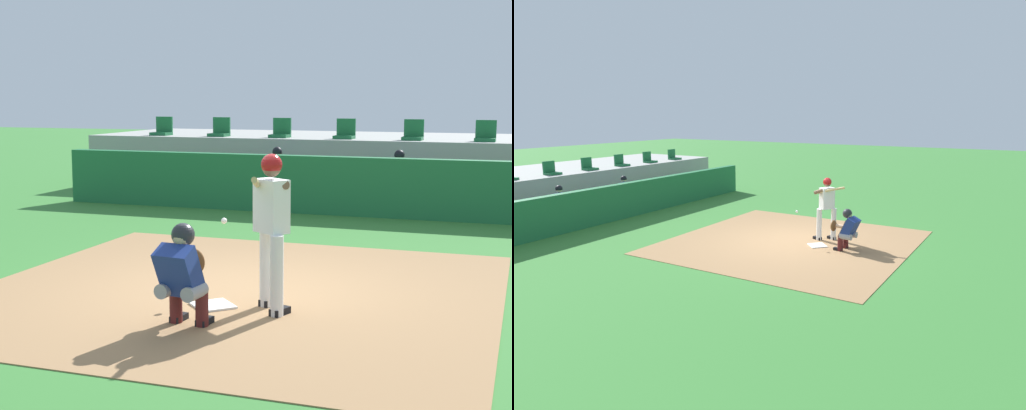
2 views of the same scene
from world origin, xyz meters
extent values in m
plane|color=#387A33|center=(0.00, 0.00, 0.00)|extent=(80.00, 80.00, 0.00)
cube|color=#9E754C|center=(0.00, 0.00, 0.01)|extent=(6.40, 6.40, 0.01)
cube|color=white|center=(0.00, -0.80, 0.02)|extent=(0.62, 0.62, 0.02)
cylinder|color=silver|center=(0.58, -0.58, 0.46)|extent=(0.15, 0.15, 0.92)
cylinder|color=silver|center=(0.82, -0.92, 0.46)|extent=(0.15, 0.15, 0.92)
cube|color=white|center=(0.70, -0.75, 1.22)|extent=(0.45, 0.41, 0.60)
sphere|color=brown|center=(0.70, -0.75, 1.65)|extent=(0.21, 0.21, 0.21)
sphere|color=maroon|center=(0.70, -0.75, 1.68)|extent=(0.24, 0.24, 0.24)
cylinder|color=brown|center=(0.48, -0.58, 1.43)|extent=(0.16, 0.27, 0.17)
cylinder|color=brown|center=(0.67, -0.65, 1.43)|extent=(0.50, 0.43, 0.18)
cylinder|color=tan|center=(0.57, -0.88, 1.48)|extent=(0.29, 0.83, 0.24)
cube|color=black|center=(0.60, -0.53, 0.04)|extent=(0.20, 0.29, 0.09)
cube|color=black|center=(0.84, -0.87, 0.04)|extent=(0.20, 0.29, 0.09)
cylinder|color=gray|center=(-0.14, -1.66, 0.42)|extent=(0.19, 0.33, 0.16)
cylinder|color=#4C1919|center=(-0.13, -1.51, 0.21)|extent=(0.14, 0.14, 0.42)
cube|color=black|center=(-0.12, -1.46, 0.04)|extent=(0.13, 0.25, 0.08)
cylinder|color=gray|center=(0.17, -1.70, 0.42)|extent=(0.19, 0.33, 0.16)
cylinder|color=#4C1919|center=(0.19, -1.55, 0.21)|extent=(0.14, 0.14, 0.42)
cube|color=black|center=(0.19, -1.49, 0.04)|extent=(0.13, 0.25, 0.08)
cube|color=navy|center=(0.01, -1.73, 0.64)|extent=(0.44, 0.47, 0.57)
cube|color=#2D2D33|center=(0.02, -1.61, 0.64)|extent=(0.40, 0.29, 0.45)
sphere|color=tan|center=(0.02, -1.65, 0.98)|extent=(0.21, 0.21, 0.21)
sphere|color=#232328|center=(0.02, -1.63, 1.00)|extent=(0.25, 0.25, 0.25)
cylinder|color=tan|center=(-0.01, -1.50, 0.64)|extent=(0.14, 0.46, 0.10)
ellipsoid|color=brown|center=(-0.03, -1.27, 0.64)|extent=(0.29, 0.15, 0.30)
sphere|color=white|center=(-0.09, -0.21, 0.92)|extent=(0.07, 0.07, 0.07)
cube|color=#1E6638|center=(0.00, 6.50, 0.60)|extent=(13.00, 0.30, 1.20)
cube|color=olive|center=(0.00, 7.50, 0.23)|extent=(11.80, 0.44, 0.45)
cylinder|color=#939399|center=(-2.03, 7.25, 0.49)|extent=(0.15, 0.40, 0.15)
cylinder|color=#939399|center=(-2.03, 7.05, 0.23)|extent=(0.13, 0.13, 0.45)
cube|color=maroon|center=(-2.03, 7.00, 0.04)|extent=(0.11, 0.24, 0.08)
cylinder|color=#939399|center=(-1.77, 7.25, 0.49)|extent=(0.15, 0.40, 0.15)
cylinder|color=#939399|center=(-1.77, 7.05, 0.23)|extent=(0.13, 0.13, 0.45)
cube|color=maroon|center=(-1.77, 7.00, 0.04)|extent=(0.11, 0.24, 0.08)
cube|color=navy|center=(-1.90, 7.47, 0.76)|extent=(0.36, 0.22, 0.54)
sphere|color=tan|center=(-1.90, 7.47, 1.15)|extent=(0.20, 0.20, 0.20)
sphere|color=black|center=(-1.90, 7.47, 1.19)|extent=(0.22, 0.22, 0.22)
cylinder|color=tan|center=(-2.10, 7.33, 0.65)|extent=(0.09, 0.41, 0.22)
cylinder|color=tan|center=(-1.70, 7.33, 0.65)|extent=(0.09, 0.41, 0.22)
cylinder|color=#939399|center=(0.68, 7.25, 0.49)|extent=(0.15, 0.40, 0.15)
cylinder|color=#939399|center=(0.68, 7.05, 0.23)|extent=(0.13, 0.13, 0.45)
cube|color=maroon|center=(0.68, 7.00, 0.04)|extent=(0.11, 0.24, 0.08)
cylinder|color=#939399|center=(0.94, 7.25, 0.49)|extent=(0.15, 0.40, 0.15)
cylinder|color=#939399|center=(0.94, 7.05, 0.23)|extent=(0.13, 0.13, 0.45)
cube|color=maroon|center=(0.94, 7.00, 0.04)|extent=(0.11, 0.24, 0.08)
cube|color=navy|center=(0.81, 7.47, 0.76)|extent=(0.36, 0.22, 0.54)
sphere|color=tan|center=(0.81, 7.47, 1.15)|extent=(0.20, 0.20, 0.20)
sphere|color=black|center=(0.81, 7.47, 1.19)|extent=(0.22, 0.22, 0.22)
cylinder|color=tan|center=(0.61, 7.33, 0.65)|extent=(0.09, 0.41, 0.22)
cylinder|color=tan|center=(1.01, 7.33, 0.65)|extent=(0.09, 0.41, 0.22)
cube|color=#9E9E99|center=(0.00, 10.90, 0.70)|extent=(15.00, 4.40, 1.40)
cube|color=#196033|center=(-5.69, 9.30, 1.44)|extent=(0.46, 0.46, 0.08)
cube|color=#196033|center=(-5.69, 9.50, 1.68)|extent=(0.46, 0.06, 0.40)
cube|color=#196033|center=(-4.06, 9.30, 1.44)|extent=(0.46, 0.46, 0.08)
cube|color=#196033|center=(-4.06, 9.50, 1.68)|extent=(0.46, 0.06, 0.40)
cube|color=#196033|center=(-2.44, 9.30, 1.44)|extent=(0.46, 0.46, 0.08)
cube|color=#196033|center=(-2.44, 9.50, 1.68)|extent=(0.46, 0.06, 0.40)
cube|color=#196033|center=(-0.81, 9.30, 1.44)|extent=(0.46, 0.46, 0.08)
cube|color=#196033|center=(-0.81, 9.50, 1.68)|extent=(0.46, 0.06, 0.40)
cube|color=#196033|center=(0.81, 9.30, 1.44)|extent=(0.46, 0.46, 0.08)
cube|color=#196033|center=(0.81, 9.50, 1.68)|extent=(0.46, 0.06, 0.40)
cube|color=#196033|center=(2.44, 9.30, 1.44)|extent=(0.46, 0.46, 0.08)
cube|color=#196033|center=(2.44, 9.50, 1.68)|extent=(0.46, 0.06, 0.40)
camera|label=1|loc=(3.38, -8.81, 2.45)|focal=53.96mm
camera|label=2|loc=(-11.24, -5.86, 3.57)|focal=32.62mm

